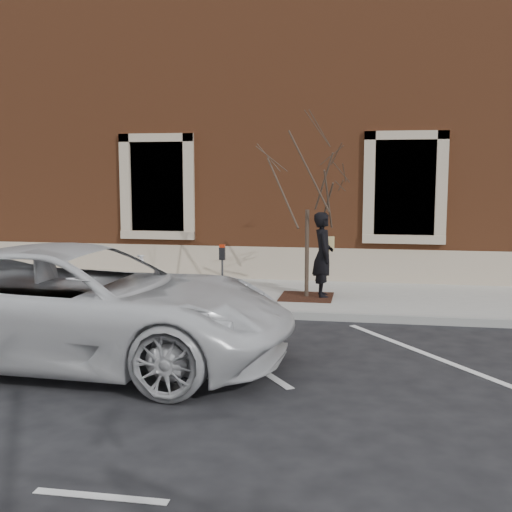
% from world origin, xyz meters
% --- Properties ---
extents(ground, '(120.00, 120.00, 0.00)m').
position_xyz_m(ground, '(0.00, 0.00, 0.00)').
color(ground, '#28282B').
rests_on(ground, ground).
extents(sidewalk_near, '(40.00, 3.50, 0.15)m').
position_xyz_m(sidewalk_near, '(0.00, 1.75, 0.07)').
color(sidewalk_near, beige).
rests_on(sidewalk_near, ground).
extents(curb_near, '(40.00, 0.12, 0.15)m').
position_xyz_m(curb_near, '(0.00, -0.05, 0.07)').
color(curb_near, '#9E9E99').
rests_on(curb_near, ground).
extents(parking_stripes, '(28.00, 4.40, 0.01)m').
position_xyz_m(parking_stripes, '(0.00, -2.20, 0.00)').
color(parking_stripes, silver).
rests_on(parking_stripes, ground).
extents(building_civic, '(40.00, 8.62, 8.00)m').
position_xyz_m(building_civic, '(0.00, 7.74, 4.00)').
color(building_civic, brown).
rests_on(building_civic, ground).
extents(man, '(0.54, 0.72, 1.79)m').
position_xyz_m(man, '(1.27, 1.45, 1.04)').
color(man, black).
rests_on(man, sidewalk_near).
extents(parking_meter, '(0.11, 0.09, 1.22)m').
position_xyz_m(parking_meter, '(-0.58, 0.12, 1.00)').
color(parking_meter, '#595B60').
rests_on(parking_meter, sidewalk_near).
extents(tree_grate, '(1.09, 1.09, 0.03)m').
position_xyz_m(tree_grate, '(0.94, 1.35, 0.16)').
color(tree_grate, '#3B1C12').
rests_on(tree_grate, sidewalk_near).
extents(sapling, '(2.00, 2.00, 3.34)m').
position_xyz_m(sapling, '(0.94, 1.35, 2.49)').
color(sapling, '#443429').
rests_on(sapling, sidewalk_near).
extents(white_truck, '(6.25, 3.04, 1.71)m').
position_xyz_m(white_truck, '(-1.85, -3.36, 0.86)').
color(white_truck, silver).
rests_on(white_truck, ground).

